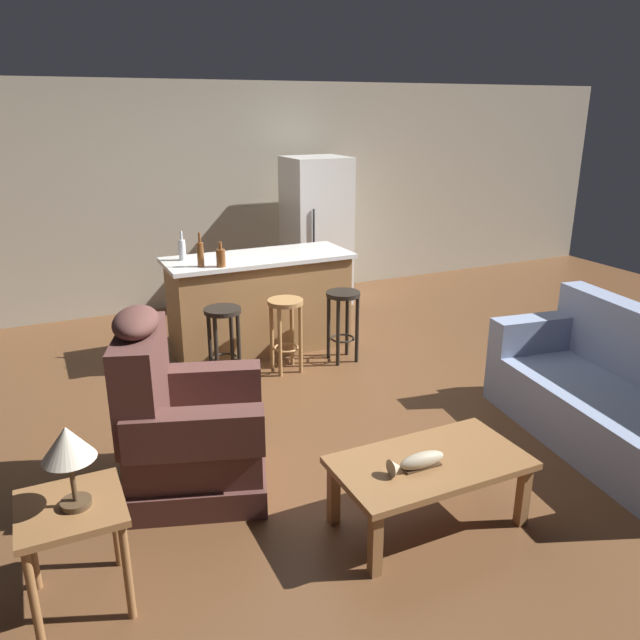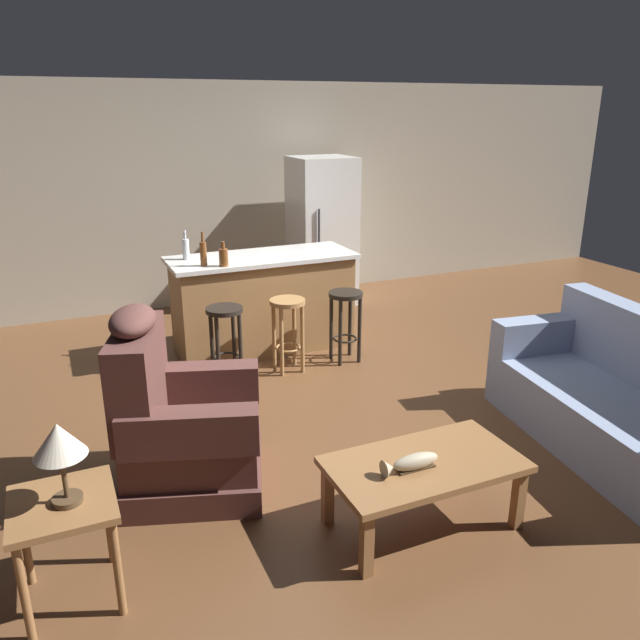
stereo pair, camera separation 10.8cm
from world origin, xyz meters
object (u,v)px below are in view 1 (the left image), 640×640
at_px(end_table, 72,523).
at_px(bottle_tall_green, 182,249).
at_px(table_lamp, 68,447).
at_px(bar_stool_left, 224,331).
at_px(kitchen_island, 260,303).
at_px(bar_stool_middle, 286,322).
at_px(fish_figurine, 417,462).
at_px(couch, 619,400).
at_px(refrigerator, 316,232).
at_px(bar_stool_right, 343,313).
at_px(bottle_short_amber, 221,257).
at_px(recliner_near_lamp, 183,426).
at_px(bottle_wine_dark, 200,254).
at_px(coffee_table, 430,468).

height_order(end_table, bottle_tall_green, bottle_tall_green).
bearing_deg(table_lamp, bar_stool_left, 58.35).
bearing_deg(kitchen_island, bar_stool_middle, -88.47).
xyz_separation_m(fish_figurine, couch, (1.86, 0.23, -0.12)).
height_order(bar_stool_left, refrigerator, refrigerator).
bearing_deg(bar_stool_right, bar_stool_left, 180.00).
relative_size(kitchen_island, bottle_short_amber, 8.01).
bearing_deg(bar_stool_middle, couch, -53.79).
xyz_separation_m(couch, kitchen_island, (-1.65, 2.86, 0.14)).
xyz_separation_m(recliner_near_lamp, table_lamp, (-0.67, -0.79, 0.45)).
xyz_separation_m(bar_stool_right, refrigerator, (0.57, 1.83, 0.41)).
bearing_deg(refrigerator, kitchen_island, -134.31).
xyz_separation_m(table_lamp, bottle_tall_green, (1.24, 3.00, 0.18)).
height_order(bar_stool_middle, bottle_wine_dark, bottle_wine_dark).
distance_m(couch, bar_stool_right, 2.47).
bearing_deg(fish_figurine, bottle_wine_dark, 97.75).
height_order(fish_figurine, bottle_tall_green, bottle_tall_green).
bearing_deg(bottle_tall_green, coffee_table, -79.19).
height_order(fish_figurine, table_lamp, table_lamp).
height_order(coffee_table, refrigerator, refrigerator).
xyz_separation_m(bar_stool_left, bottle_wine_dark, (-0.05, 0.45, 0.60)).
distance_m(coffee_table, bar_stool_right, 2.52).
bearing_deg(table_lamp, bottle_tall_green, 67.51).
height_order(table_lamp, refrigerator, refrigerator).
relative_size(couch, bottle_short_amber, 8.88).
relative_size(table_lamp, bar_stool_middle, 0.60).
distance_m(end_table, refrigerator, 5.14).
bearing_deg(recliner_near_lamp, bar_stool_middle, 66.50).
distance_m(coffee_table, refrigerator, 4.46).
bearing_deg(coffee_table, end_table, 173.80).
bearing_deg(table_lamp, end_table, 143.96).
height_order(fish_figurine, bar_stool_left, bar_stool_left).
distance_m(bar_stool_right, bottle_short_amber, 1.24).
bearing_deg(coffee_table, recliner_near_lamp, 140.24).
relative_size(bar_stool_right, bottle_short_amber, 3.03).
xyz_separation_m(bottle_short_amber, bottle_wine_dark, (-0.16, 0.08, 0.03)).
bearing_deg(bar_stool_left, bottle_tall_green, 100.14).
distance_m(bar_stool_left, bar_stool_right, 1.16).
relative_size(kitchen_island, bottle_tall_green, 6.57).
distance_m(bar_stool_middle, refrigerator, 2.20).
bearing_deg(bar_stool_middle, recliner_near_lamp, -131.68).
bearing_deg(bar_stool_middle, kitchen_island, 91.53).
height_order(couch, bar_stool_right, couch).
bearing_deg(fish_figurine, coffee_table, 19.25).
bearing_deg(bottle_tall_green, refrigerator, 29.67).
xyz_separation_m(fish_figurine, bottle_short_amber, (-0.23, 2.83, 0.57)).
bearing_deg(couch, refrigerator, -75.46).
bearing_deg(table_lamp, kitchen_island, 55.89).
height_order(table_lamp, bar_stool_middle, table_lamp).
relative_size(bar_stool_right, refrigerator, 0.39).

